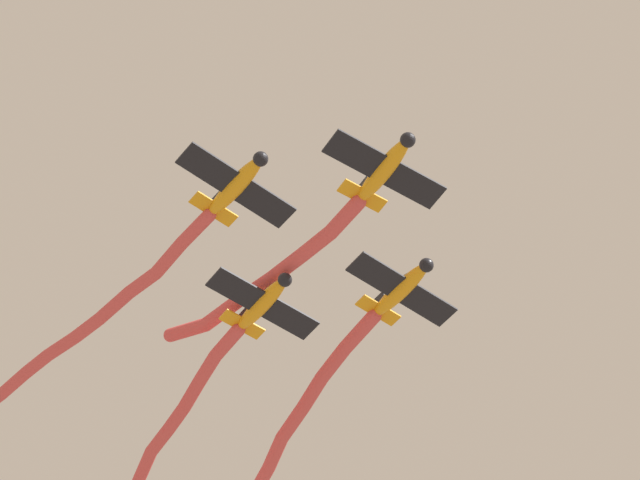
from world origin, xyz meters
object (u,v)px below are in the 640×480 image
object	(u,v)px
airplane_lead	(384,169)
airplane_left_wing	(402,289)
airplane_slot	(263,303)
airplane_right_wing	(236,185)

from	to	relation	value
airplane_lead	airplane_left_wing	xyz separation A→B (m)	(7.90, 3.64, -0.40)
airplane_slot	airplane_left_wing	bearing A→B (deg)	44.44
airplane_right_wing	airplane_slot	distance (m)	8.70
airplane_lead	airplane_right_wing	bearing A→B (deg)	-131.15
airplane_slot	airplane_lead	bearing A→B (deg)	-0.61
airplane_lead	airplane_left_wing	size ratio (longest dim) A/B	0.99
airplane_lead	airplane_slot	world-z (taller)	airplane_lead
airplane_right_wing	airplane_slot	bearing A→B (deg)	132.52
airplane_left_wing	airplane_slot	distance (m)	8.69
airplane_left_wing	airplane_right_wing	bearing A→B (deg)	-91.05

